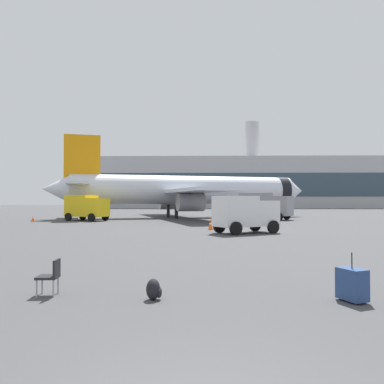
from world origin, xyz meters
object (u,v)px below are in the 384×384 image
at_px(safety_cone_mid, 33,219).
at_px(safety_cone_far, 273,214).
at_px(cargo_van, 245,212).
at_px(traveller_backpack, 154,290).
at_px(airplane_at_gate, 185,190).
at_px(rolling_suitcase, 352,284).
at_px(service_truck, 87,207).
at_px(fuel_truck, 265,205).
at_px(safety_cone_near, 211,225).
at_px(gate_chair, 51,275).

xyz_separation_m(safety_cone_mid, safety_cone_far, (28.83, 13.78, 0.05)).
bearing_deg(cargo_van, traveller_backpack, -102.79).
bearing_deg(traveller_backpack, cargo_van, 77.21).
bearing_deg(airplane_at_gate, rolling_suitcase, -82.69).
xyz_separation_m(safety_cone_mid, traveller_backpack, (17.45, -33.62, -0.06)).
relative_size(service_truck, traveller_backpack, 11.00).
relative_size(safety_cone_mid, traveller_backpack, 1.25).
xyz_separation_m(cargo_van, rolling_suitcase, (0.32, -18.37, -1.06)).
distance_m(airplane_at_gate, rolling_suitcase, 43.67).
xyz_separation_m(airplane_at_gate, traveller_backpack, (1.06, -43.14, -3.42)).
distance_m(cargo_van, safety_cone_mid, 26.50).
bearing_deg(airplane_at_gate, safety_cone_far, 18.88).
relative_size(fuel_truck, traveller_backpack, 13.25).
relative_size(safety_cone_mid, safety_cone_far, 0.85).
xyz_separation_m(airplane_at_gate, rolling_suitcase, (5.54, -43.19, -3.27)).
xyz_separation_m(service_truck, fuel_truck, (20.69, 3.24, 0.16)).
bearing_deg(safety_cone_near, fuel_truck, 67.15).
relative_size(safety_cone_near, gate_chair, 0.95).
height_order(cargo_van, safety_cone_near, cargo_van).
height_order(airplane_at_gate, cargo_van, airplane_at_gate).
relative_size(service_truck, fuel_truck, 0.83).
xyz_separation_m(safety_cone_near, rolling_suitcase, (2.66, -21.55, -0.01)).
relative_size(fuel_truck, gate_chair, 7.40).
relative_size(service_truck, cargo_van, 1.09).
height_order(safety_cone_mid, traveller_backpack, safety_cone_mid).
height_order(service_truck, safety_cone_far, service_truck).
bearing_deg(gate_chair, safety_cone_mid, 114.17).
height_order(fuel_truck, cargo_van, fuel_truck).
xyz_separation_m(fuel_truck, safety_cone_near, (-6.99, -16.60, -1.37)).
xyz_separation_m(traveller_backpack, gate_chair, (-2.51, 0.34, 0.27)).
bearing_deg(traveller_backpack, rolling_suitcase, -0.68).
bearing_deg(safety_cone_far, safety_cone_mid, -154.46).
relative_size(airplane_at_gate, safety_cone_near, 42.75).
xyz_separation_m(fuel_truck, safety_cone_mid, (-26.27, -4.48, -1.48)).
bearing_deg(service_truck, safety_cone_near, -44.29).
bearing_deg(airplane_at_gate, traveller_backpack, -88.59).
xyz_separation_m(service_truck, traveller_backpack, (11.87, -34.86, -1.37)).
distance_m(fuel_truck, safety_cone_mid, 26.69).
bearing_deg(safety_cone_mid, service_truck, 12.53).
height_order(service_truck, rolling_suitcase, service_truck).
bearing_deg(safety_cone_mid, airplane_at_gate, 30.15).
height_order(airplane_at_gate, fuel_truck, airplane_at_gate).
xyz_separation_m(safety_cone_far, traveller_backpack, (-11.39, -47.39, -0.12)).
height_order(airplane_at_gate, service_truck, airplane_at_gate).
height_order(fuel_truck, safety_cone_mid, fuel_truck).
xyz_separation_m(safety_cone_mid, gate_chair, (14.94, -33.27, 0.20)).
bearing_deg(gate_chair, rolling_suitcase, -3.25).
height_order(cargo_van, safety_cone_mid, cargo_van).
xyz_separation_m(safety_cone_near, safety_cone_far, (9.56, 25.90, -0.06)).
bearing_deg(rolling_suitcase, safety_cone_near, 97.03).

